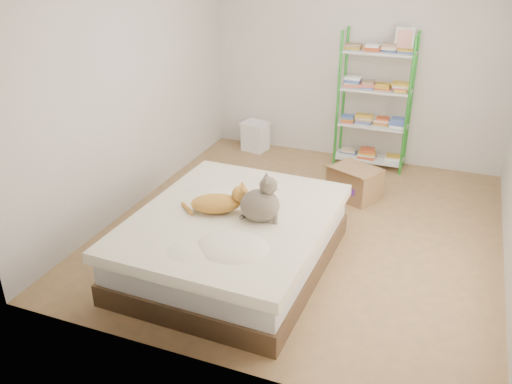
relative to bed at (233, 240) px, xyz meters
The scene contains 7 objects.
room 1.43m from the bed, 66.13° to the left, with size 3.81×4.21×2.61m.
bed is the anchor object (origin of this frame).
orange_cat 0.40m from the bed, behind, with size 0.51×0.28×0.21m, color gold, non-canonical shape.
grey_cat 0.53m from the bed, ahead, with size 0.30×0.36×0.41m, color gray, non-canonical shape.
shelf_unit 2.93m from the bed, 75.82° to the left, with size 0.88×0.36×1.74m.
cardboard_box 1.92m from the bed, 67.92° to the left, with size 0.63×0.65×0.41m.
white_bin 2.88m from the bed, 107.52° to the left, with size 0.39×0.36×0.39m.
Camera 1 is at (1.30, -4.69, 2.75)m, focal length 38.00 mm.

